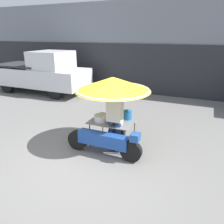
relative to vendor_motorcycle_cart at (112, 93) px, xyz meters
The scene contains 5 objects.
ground_plane 1.75m from the vendor_motorcycle_cart, 99.09° to the right, with size 36.00×36.00×0.00m, color slate.
shopfront_building 6.70m from the vendor_motorcycle_cart, 91.33° to the left, with size 28.00×2.06×4.34m.
vendor_motorcycle_cart is the anchor object (origin of this frame).
vendor_person 0.60m from the vendor_motorcycle_cart, 54.53° to the right, with size 0.38×0.23×1.69m.
pickup_truck 6.74m from the vendor_motorcycle_cart, 145.04° to the left, with size 4.97×1.90×2.07m.
Camera 1 is at (2.26, -3.88, 2.85)m, focal length 35.00 mm.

